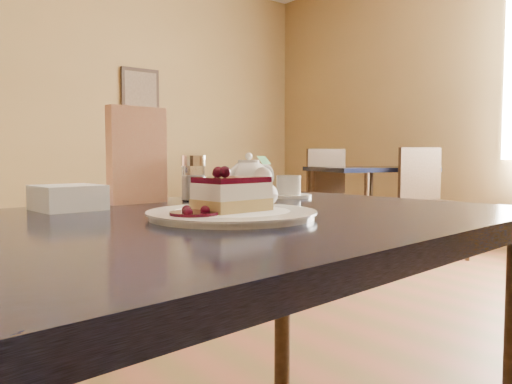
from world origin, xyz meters
TOP-DOWN VIEW (x-y plane):
  - main_table at (-0.17, 0.41)m, footprint 1.29×0.93m
  - dessert_plate at (-0.16, 0.36)m, footprint 0.29×0.29m
  - cheesecake_slice at (-0.16, 0.36)m, footprint 0.13×0.10m
  - whipped_cream at (-0.08, 0.38)m, footprint 0.06×0.06m
  - berry_sauce at (-0.25, 0.35)m, footprint 0.08×0.08m
  - tea_set at (0.19, 0.75)m, footprint 0.20×0.25m
  - menu_card at (-0.18, 0.72)m, footprint 0.14×0.04m
  - sugar_shaker at (-0.04, 0.70)m, footprint 0.06×0.06m
  - napkin_stack at (-0.35, 0.68)m, footprint 0.13×0.13m
  - bg_table_far_right at (3.16, 2.79)m, footprint 1.24×1.88m

SIDE VIEW (x-z plane):
  - bg_table_far_right at x=3.16m, z-range -0.55..0.70m
  - main_table at x=-0.17m, z-range 0.30..1.06m
  - dessert_plate at x=-0.16m, z-range 0.76..0.77m
  - berry_sauce at x=-0.25m, z-range 0.77..0.78m
  - napkin_stack at x=-0.35m, z-range 0.76..0.81m
  - whipped_cream at x=-0.08m, z-range 0.77..0.83m
  - cheesecake_slice at x=-0.16m, z-range 0.77..0.84m
  - tea_set at x=0.19m, z-range 0.75..0.86m
  - sugar_shaker at x=-0.04m, z-range 0.76..0.88m
  - menu_card at x=-0.18m, z-range 0.76..0.99m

